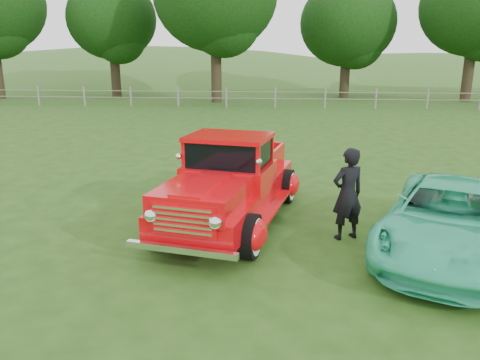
# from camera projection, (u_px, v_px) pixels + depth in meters

# --- Properties ---
(ground) EXTENTS (140.00, 140.00, 0.00)m
(ground) POSITION_uv_depth(u_px,v_px,m) (255.00, 267.00, 7.41)
(ground) COLOR #234512
(ground) RESTS_ON ground
(distant_hills) EXTENTS (116.00, 60.00, 18.00)m
(distant_hills) POSITION_uv_depth(u_px,v_px,m) (249.00, 109.00, 66.08)
(distant_hills) COLOR #386625
(distant_hills) RESTS_ON ground
(fence_line) EXTENTS (48.00, 0.12, 1.20)m
(fence_line) POSITION_uv_depth(u_px,v_px,m) (275.00, 98.00, 28.39)
(fence_line) COLOR gray
(fence_line) RESTS_ON ground
(tree_mid_west) EXTENTS (6.40, 6.40, 8.46)m
(tree_mid_west) POSITION_uv_depth(u_px,v_px,m) (112.00, 19.00, 33.84)
(tree_mid_west) COLOR black
(tree_mid_west) RESTS_ON ground
(tree_near_east) EXTENTS (6.80, 6.80, 8.33)m
(tree_near_east) POSITION_uv_depth(u_px,v_px,m) (348.00, 23.00, 33.46)
(tree_near_east) COLOR black
(tree_near_east) RESTS_ON ground
(tree_mid_east) EXTENTS (7.20, 7.20, 9.44)m
(tree_mid_east) POSITION_uv_depth(u_px,v_px,m) (477.00, 6.00, 30.63)
(tree_mid_east) COLOR black
(tree_mid_east) RESTS_ON ground
(red_pickup) EXTENTS (2.95, 5.23, 1.78)m
(red_pickup) POSITION_uv_depth(u_px,v_px,m) (230.00, 184.00, 9.18)
(red_pickup) COLOR black
(red_pickup) RESTS_ON ground
(teal_sedan) EXTENTS (3.62, 4.82, 1.22)m
(teal_sedan) POSITION_uv_depth(u_px,v_px,m) (451.00, 220.00, 7.76)
(teal_sedan) COLOR #31C693
(teal_sedan) RESTS_ON ground
(man) EXTENTS (0.73, 0.63, 1.69)m
(man) POSITION_uv_depth(u_px,v_px,m) (348.00, 194.00, 8.36)
(man) COLOR black
(man) RESTS_ON ground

